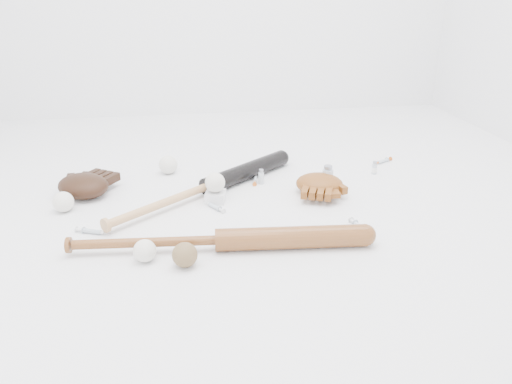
{
  "coord_description": "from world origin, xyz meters",
  "views": [
    {
      "loc": [
        -0.25,
        -1.72,
        0.81
      ],
      "look_at": [
        0.02,
        0.01,
        0.06
      ],
      "focal_mm": 35.0,
      "sensor_mm": 36.0,
      "label": 1
    }
  ],
  "objects": [
    {
      "name": "syringe_0",
      "position": [
        -0.57,
        -0.12,
        0.01
      ],
      "size": [
        0.15,
        0.08,
        0.02
      ],
      "primitive_type": null,
      "rotation": [
        0.0,
        0.0,
        -0.4
      ],
      "color": "#ADBCC6",
      "rests_on": "ground"
    },
    {
      "name": "glove_tan",
      "position": [
        0.3,
        0.1,
        0.04
      ],
      "size": [
        0.3,
        0.3,
        0.08
      ],
      "primitive_type": null,
      "rotation": [
        0.0,
        0.0,
        2.77
      ],
      "color": "brown",
      "rests_on": "ground"
    },
    {
      "name": "syringe_4",
      "position": [
        0.7,
        0.41,
        0.01
      ],
      "size": [
        0.14,
        0.09,
        0.02
      ],
      "primitive_type": null,
      "rotation": [
        0.0,
        0.0,
        3.64
      ],
      "color": "#ADBCC6",
      "rests_on": "ground"
    },
    {
      "name": "vial_0",
      "position": [
        0.08,
        0.24,
        0.03
      ],
      "size": [
        0.02,
        0.02,
        0.06
      ],
      "primitive_type": "cylinder",
      "color": "silver",
      "rests_on": "ground"
    },
    {
      "name": "pedestal",
      "position": [
        -0.13,
        0.08,
        0.02
      ],
      "size": [
        0.09,
        0.09,
        0.04
      ],
      "primitive_type": "cube",
      "rotation": [
        0.0,
        0.0,
        -0.24
      ],
      "color": "white",
      "rests_on": "ground"
    },
    {
      "name": "bat_wood",
      "position": [
        -0.15,
        -0.3,
        0.04
      ],
      "size": [
        1.02,
        0.16,
        0.07
      ],
      "primitive_type": null,
      "rotation": [
        0.0,
        0.0,
        -0.09
      ],
      "color": "brown",
      "rests_on": "ground"
    },
    {
      "name": "baseball_left",
      "position": [
        -0.7,
        0.08,
        0.04
      ],
      "size": [
        0.08,
        0.08,
        0.08
      ],
      "primitive_type": "sphere",
      "color": "white",
      "rests_on": "ground"
    },
    {
      "name": "vial_2",
      "position": [
        0.31,
        0.11,
        0.04
      ],
      "size": [
        0.03,
        0.03,
        0.08
      ],
      "primitive_type": "cylinder",
      "color": "silver",
      "rests_on": "ground"
    },
    {
      "name": "baseball_aged",
      "position": [
        -0.26,
        -0.39,
        0.04
      ],
      "size": [
        0.08,
        0.08,
        0.08
      ],
      "primitive_type": "sphere",
      "color": "brown",
      "rests_on": "ground"
    },
    {
      "name": "bat_dark",
      "position": [
        -0.16,
        0.15,
        0.04
      ],
      "size": [
        0.82,
        0.69,
        0.07
      ],
      "primitive_type": null,
      "rotation": [
        0.0,
        0.0,
        0.68
      ],
      "color": "black",
      "rests_on": "ground"
    },
    {
      "name": "syringe_2",
      "position": [
        0.06,
        0.27,
        0.01
      ],
      "size": [
        0.05,
        0.14,
        0.02
      ],
      "primitive_type": null,
      "rotation": [
        0.0,
        0.0,
        1.36
      ],
      "color": "#ADBCC6",
      "rests_on": "ground"
    },
    {
      "name": "baseball_mid",
      "position": [
        -0.38,
        -0.34,
        0.04
      ],
      "size": [
        0.07,
        0.07,
        0.07
      ],
      "primitive_type": "sphere",
      "color": "white",
      "rests_on": "ground"
    },
    {
      "name": "vial_1",
      "position": [
        0.6,
        0.28,
        0.03
      ],
      "size": [
        0.02,
        0.02,
        0.06
      ],
      "primitive_type": "cylinder",
      "color": "silver",
      "rests_on": "ground"
    },
    {
      "name": "syringe_3",
      "position": [
        0.35,
        -0.24,
        0.01
      ],
      "size": [
        0.06,
        0.15,
        0.02
      ],
      "primitive_type": null,
      "rotation": [
        0.0,
        0.0,
        -1.37
      ],
      "color": "#ADBCC6",
      "rests_on": "ground"
    },
    {
      "name": "glove_dark",
      "position": [
        -0.65,
        0.22,
        0.05
      ],
      "size": [
        0.35,
        0.35,
        0.09
      ],
      "primitive_type": null,
      "rotation": [
        0.0,
        0.0,
        -0.6
      ],
      "color": "black",
      "rests_on": "ground"
    },
    {
      "name": "syringe_1",
      "position": [
        -0.14,
        0.02,
        0.01
      ],
      "size": [
        0.1,
        0.13,
        0.02
      ],
      "primitive_type": null,
      "rotation": [
        0.0,
        0.0,
        2.15
      ],
      "color": "#ADBCC6",
      "rests_on": "ground"
    },
    {
      "name": "vial_3",
      "position": [
        0.34,
        0.13,
        0.05
      ],
      "size": [
        0.04,
        0.04,
        0.1
      ],
      "primitive_type": "cylinder",
      "color": "silver",
      "rests_on": "ground"
    },
    {
      "name": "baseball_on_pedestal",
      "position": [
        -0.13,
        0.08,
        0.08
      ],
      "size": [
        0.08,
        0.08,
        0.08
      ],
      "primitive_type": "sphere",
      "color": "white",
      "rests_on": "pedestal"
    },
    {
      "name": "baseball_upper",
      "position": [
        -0.31,
        0.42,
        0.04
      ],
      "size": [
        0.08,
        0.08,
        0.08
      ],
      "primitive_type": "sphere",
      "color": "white",
      "rests_on": "ground"
    },
    {
      "name": "trading_card",
      "position": [
        -0.7,
        0.39,
        0.0
      ],
      "size": [
        0.09,
        0.1,
        0.0
      ],
      "primitive_type": "cube",
      "rotation": [
        0.0,
        0.0,
        0.29
      ],
      "color": "yellow",
      "rests_on": "ground"
    }
  ]
}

